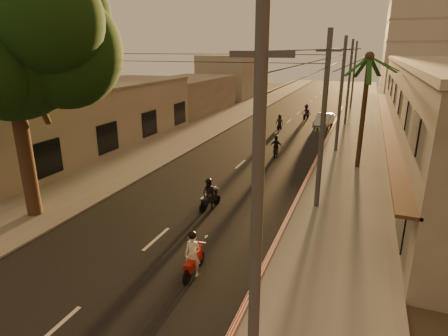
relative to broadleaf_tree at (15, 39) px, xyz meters
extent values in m
plane|color=#383023|center=(6.61, -2.14, -8.48)|extent=(160.00, 160.00, 0.00)
cube|color=black|center=(6.61, 17.86, -8.47)|extent=(10.00, 140.00, 0.02)
cube|color=slate|center=(14.11, 17.86, -8.42)|extent=(5.00, 140.00, 0.12)
cube|color=slate|center=(-0.89, 17.86, -8.42)|extent=(5.00, 140.00, 0.12)
cube|color=red|center=(11.71, 12.86, -8.38)|extent=(0.20, 60.00, 0.20)
cube|color=#402419|center=(16.31, 15.86, -5.38)|extent=(0.80, 34.00, 0.12)
cube|color=#A09A90|center=(-7.39, 11.86, -5.98)|extent=(8.00, 24.00, 5.00)
cube|color=gray|center=(-7.39, 11.86, -3.38)|extent=(8.20, 24.20, 0.20)
cube|color=#B7B5B2|center=(22.61, 53.86, 5.52)|extent=(12.00, 12.00, 28.00)
cylinder|color=black|center=(-0.39, -0.14, -5.48)|extent=(0.70, 0.70, 6.00)
cylinder|color=black|center=(0.41, 0.26, -2.48)|extent=(1.22, 2.17, 3.04)
sphere|color=black|center=(-0.39, -0.14, 0.02)|extent=(7.20, 7.20, 7.20)
sphere|color=black|center=(1.81, 0.86, -0.48)|extent=(5.20, 5.20, 5.20)
sphere|color=black|center=(2.61, -0.64, 0.72)|extent=(4.40, 4.40, 4.40)
sphere|color=black|center=(0.81, 2.26, 1.12)|extent=(4.40, 4.40, 4.40)
cylinder|color=black|center=(14.61, 13.86, -4.68)|extent=(0.32, 0.32, 7.60)
sphere|color=black|center=(14.61, 13.86, -0.88)|extent=(0.60, 0.60, 0.60)
cylinder|color=#38383A|center=(12.81, -6.14, -3.98)|extent=(0.26, 0.26, 9.00)
cube|color=#38383A|center=(12.81, -6.14, -0.48)|extent=(1.20, 0.12, 0.12)
cylinder|color=#38383A|center=(12.81, 5.86, -3.98)|extent=(0.26, 0.26, 9.00)
cube|color=#38383A|center=(12.81, 5.86, -0.48)|extent=(1.20, 0.12, 0.12)
cylinder|color=#38383A|center=(12.81, 17.86, -3.98)|extent=(0.26, 0.26, 9.00)
cube|color=#38383A|center=(12.81, 17.86, -0.48)|extent=(1.20, 0.12, 0.12)
cylinder|color=#38383A|center=(12.81, 29.86, -3.98)|extent=(0.26, 0.26, 9.00)
cube|color=#38383A|center=(12.81, 29.86, -0.48)|extent=(1.20, 0.12, 0.12)
cylinder|color=#38383A|center=(12.81, 41.86, -3.98)|extent=(0.26, 0.26, 9.00)
cube|color=#38383A|center=(12.81, 41.86, -0.48)|extent=(1.20, 0.12, 0.12)
cube|color=#A09A90|center=(20.61, 42.86, -5.48)|extent=(8.00, 14.00, 6.00)
cube|color=#A09A90|center=(-7.39, 31.86, -6.28)|extent=(8.00, 14.00, 4.40)
cube|color=#A09A90|center=(-7.39, 49.86, -4.98)|extent=(8.00, 14.00, 7.00)
cylinder|color=black|center=(9.30, -1.35, -8.19)|extent=(0.12, 0.58, 0.57)
cylinder|color=black|center=(9.35, -2.63, -8.19)|extent=(0.12, 0.58, 0.57)
cube|color=#97140B|center=(9.33, -2.07, -7.91)|extent=(0.32, 1.13, 0.31)
cube|color=#97140B|center=(9.31, -1.56, -7.76)|extent=(0.31, 0.11, 0.61)
cylinder|color=silver|center=(9.31, -1.43, -7.40)|extent=(0.56, 0.06, 0.04)
imported|color=beige|center=(9.33, -2.07, -7.62)|extent=(0.65, 0.45, 1.72)
sphere|color=black|center=(9.33, -2.07, -6.81)|extent=(0.31, 0.31, 0.31)
sphere|color=silver|center=(9.02, -1.46, -7.15)|extent=(0.12, 0.12, 0.12)
sphere|color=silver|center=(9.59, -1.44, -7.15)|extent=(0.12, 0.12, 0.12)
cylinder|color=black|center=(7.71, 4.39, -8.21)|extent=(0.23, 0.55, 0.54)
cylinder|color=black|center=(7.41, 3.22, -8.21)|extent=(0.23, 0.55, 0.54)
cube|color=black|center=(7.54, 3.73, -7.94)|extent=(0.52, 1.10, 0.29)
cube|color=black|center=(7.66, 4.20, -7.80)|extent=(0.30, 0.16, 0.58)
cylinder|color=silver|center=(7.69, 4.31, -7.46)|extent=(0.52, 0.17, 0.04)
imported|color=black|center=(7.54, 3.73, -7.66)|extent=(1.08, 0.99, 1.62)
sphere|color=black|center=(7.54, 3.73, -6.90)|extent=(0.29, 0.29, 0.29)
cylinder|color=black|center=(8.44, 15.46, -8.21)|extent=(0.15, 0.53, 0.53)
cylinder|color=black|center=(8.57, 14.30, -8.21)|extent=(0.15, 0.53, 0.53)
cube|color=black|center=(8.51, 14.81, -7.96)|extent=(0.38, 1.06, 0.28)
cube|color=black|center=(8.46, 15.28, -7.82)|extent=(0.29, 0.13, 0.56)
cylinder|color=silver|center=(8.45, 15.39, -7.49)|extent=(0.52, 0.10, 0.04)
imported|color=black|center=(8.51, 14.81, -7.69)|extent=(1.01, 0.60, 1.58)
sphere|color=black|center=(8.51, 14.81, -6.95)|extent=(0.28, 0.28, 0.28)
cylinder|color=black|center=(6.53, 25.44, -8.22)|extent=(0.14, 0.52, 0.51)
cylinder|color=black|center=(6.63, 24.31, -8.22)|extent=(0.14, 0.52, 0.51)
cube|color=black|center=(6.59, 24.81, -7.97)|extent=(0.34, 1.02, 0.27)
cube|color=black|center=(6.55, 25.26, -7.84)|extent=(0.28, 0.12, 0.55)
cylinder|color=silver|center=(6.54, 25.37, -7.52)|extent=(0.50, 0.08, 0.04)
imported|color=black|center=(6.59, 24.81, -7.71)|extent=(0.83, 0.62, 1.53)
sphere|color=black|center=(6.59, 24.81, -6.99)|extent=(0.27, 0.27, 0.27)
cylinder|color=black|center=(8.37, 32.51, -8.19)|extent=(0.21, 0.58, 0.57)
cylinder|color=black|center=(8.13, 31.27, -8.19)|extent=(0.21, 0.58, 0.57)
cube|color=black|center=(8.24, 31.81, -7.92)|extent=(0.49, 1.15, 0.30)
cube|color=black|center=(8.33, 32.31, -7.77)|extent=(0.32, 0.16, 0.61)
cylinder|color=silver|center=(8.36, 32.43, -7.41)|extent=(0.55, 0.14, 0.04)
imported|color=black|center=(8.24, 31.81, -7.63)|extent=(1.33, 1.04, 1.70)
sphere|color=black|center=(8.24, 31.81, -6.83)|extent=(0.30, 0.30, 0.30)
imported|color=#A4A6AD|center=(10.70, 28.08, -7.78)|extent=(2.22, 4.50, 1.40)
camera|label=1|loc=(14.66, -12.99, -0.37)|focal=30.00mm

